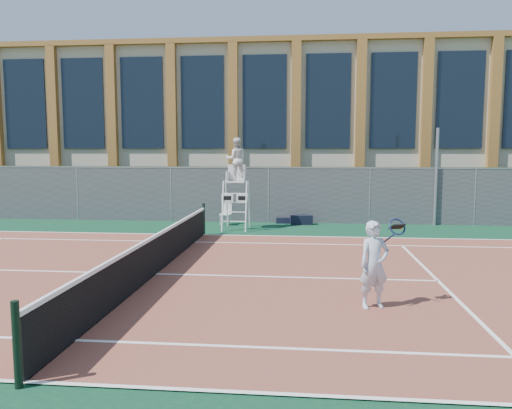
# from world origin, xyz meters

# --- Properties ---
(ground) EXTENTS (120.00, 120.00, 0.00)m
(ground) POSITION_xyz_m (0.00, 0.00, 0.00)
(ground) COLOR #233814
(apron) EXTENTS (36.00, 20.00, 0.01)m
(apron) POSITION_xyz_m (0.00, 1.00, 0.01)
(apron) COLOR #0B3325
(apron) RESTS_ON ground
(tennis_court) EXTENTS (23.77, 10.97, 0.02)m
(tennis_court) POSITION_xyz_m (0.00, 0.00, 0.02)
(tennis_court) COLOR brown
(tennis_court) RESTS_ON apron
(tennis_net) EXTENTS (0.10, 11.30, 1.10)m
(tennis_net) POSITION_xyz_m (0.00, 0.00, 0.54)
(tennis_net) COLOR black
(tennis_net) RESTS_ON ground
(fence) EXTENTS (40.00, 0.06, 2.20)m
(fence) POSITION_xyz_m (0.00, 8.80, 1.10)
(fence) COLOR #595E60
(fence) RESTS_ON ground
(hedge) EXTENTS (40.00, 1.40, 2.20)m
(hedge) POSITION_xyz_m (0.00, 10.00, 1.10)
(hedge) COLOR black
(hedge) RESTS_ON ground
(building) EXTENTS (45.00, 10.60, 8.22)m
(building) POSITION_xyz_m (0.00, 17.95, 4.15)
(building) COLOR beige
(building) RESTS_ON ground
(steel_pole) EXTENTS (0.12, 0.12, 3.76)m
(steel_pole) POSITION_xyz_m (8.48, 8.70, 1.88)
(steel_pole) COLOR #9EA0A5
(steel_pole) RESTS_ON ground
(umpire_chair) EXTENTS (0.95, 1.46, 3.40)m
(umpire_chair) POSITION_xyz_m (0.94, 7.05, 2.48)
(umpire_chair) COLOR white
(umpire_chair) RESTS_ON ground
(plastic_chair) EXTENTS (0.45, 0.45, 0.86)m
(plastic_chair) POSITION_xyz_m (0.40, 8.04, 0.51)
(plastic_chair) COLOR silver
(plastic_chair) RESTS_ON apron
(sports_bag_near) EXTENTS (0.89, 0.45, 0.36)m
(sports_bag_near) POSITION_xyz_m (3.33, 8.34, 0.19)
(sports_bag_near) COLOR black
(sports_bag_near) RESTS_ON apron
(sports_bag_far) EXTENTS (0.57, 0.25, 0.22)m
(sports_bag_far) POSITION_xyz_m (2.61, 8.60, 0.12)
(sports_bag_far) COLOR black
(sports_bag_far) RESTS_ON apron
(tennis_player) EXTENTS (0.96, 0.71, 1.62)m
(tennis_player) POSITION_xyz_m (4.72, -2.04, 0.84)
(tennis_player) COLOR silver
(tennis_player) RESTS_ON tennis_court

